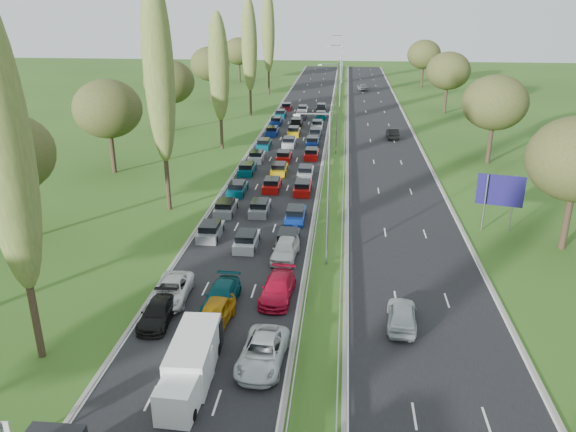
% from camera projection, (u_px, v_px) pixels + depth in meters
% --- Properties ---
extents(ground, '(260.00, 260.00, 0.00)m').
position_uv_depth(ground, '(336.00, 150.00, 78.56)').
color(ground, '#2B4E18').
rests_on(ground, ground).
extents(near_carriageway, '(10.50, 215.00, 0.04)m').
position_uv_depth(near_carriageway, '(290.00, 144.00, 81.52)').
color(near_carriageway, black).
rests_on(near_carriageway, ground).
extents(far_carriageway, '(10.50, 215.00, 0.04)m').
position_uv_depth(far_carriageway, '(384.00, 147.00, 80.25)').
color(far_carriageway, black).
rests_on(far_carriageway, ground).
extents(central_reservation, '(2.36, 215.00, 0.32)m').
position_uv_depth(central_reservation, '(336.00, 142.00, 80.69)').
color(central_reservation, gray).
rests_on(central_reservation, ground).
extents(lamp_columns, '(0.18, 140.18, 12.00)m').
position_uv_depth(lamp_columns, '(337.00, 109.00, 74.56)').
color(lamp_columns, gray).
rests_on(lamp_columns, ground).
extents(poplar_row, '(2.80, 127.80, 22.44)m').
position_uv_depth(poplar_row, '(198.00, 66.00, 64.65)').
color(poplar_row, '#2D2116').
rests_on(poplar_row, ground).
extents(woodland_left, '(8.00, 166.00, 11.10)m').
position_uv_depth(woodland_left, '(95.00, 114.00, 62.16)').
color(woodland_left, '#2D2116').
rests_on(woodland_left, ground).
extents(woodland_right, '(8.00, 153.00, 11.10)m').
position_uv_depth(woodland_right, '(513.00, 115.00, 61.60)').
color(woodland_right, '#2D2116').
rests_on(woodland_right, ground).
extents(traffic_queue_fill, '(9.04, 68.73, 0.80)m').
position_uv_depth(traffic_queue_fill, '(286.00, 149.00, 76.92)').
color(traffic_queue_fill, slate).
rests_on(traffic_queue_fill, ground).
extents(near_car_2, '(2.60, 5.23, 1.43)m').
position_uv_depth(near_car_2, '(171.00, 290.00, 38.59)').
color(near_car_2, white).
rests_on(near_car_2, near_carriageway).
extents(near_car_3, '(2.01, 4.61, 1.32)m').
position_uv_depth(near_car_3, '(158.00, 312.00, 35.92)').
color(near_car_3, black).
rests_on(near_car_3, near_carriageway).
extents(near_car_7, '(2.17, 5.01, 1.44)m').
position_uv_depth(near_car_7, '(221.00, 296.00, 37.81)').
color(near_car_7, '#044048').
rests_on(near_car_7, near_carriageway).
extents(near_car_8, '(2.27, 4.82, 1.60)m').
position_uv_depth(near_car_8, '(214.00, 314.00, 35.44)').
color(near_car_8, '#A9740B').
rests_on(near_car_8, near_carriageway).
extents(near_car_10, '(2.76, 5.43, 1.47)m').
position_uv_depth(near_car_10, '(263.00, 353.00, 31.66)').
color(near_car_10, '#B9BFC3').
rests_on(near_car_10, near_carriageway).
extents(near_car_11, '(2.37, 5.21, 1.48)m').
position_uv_depth(near_car_11, '(278.00, 288.00, 38.78)').
color(near_car_11, '#AB0A27').
rests_on(near_car_11, near_carriageway).
extents(near_car_12, '(2.21, 4.81, 1.60)m').
position_uv_depth(near_car_12, '(285.00, 249.00, 44.82)').
color(near_car_12, silver).
rests_on(near_car_12, near_carriageway).
extents(far_car_0, '(2.14, 4.65, 1.54)m').
position_uv_depth(far_car_0, '(402.00, 315.00, 35.43)').
color(far_car_0, silver).
rests_on(far_car_0, far_carriageway).
extents(far_car_1, '(1.73, 4.61, 1.51)m').
position_uv_depth(far_car_1, '(393.00, 133.00, 84.82)').
color(far_car_1, black).
rests_on(far_car_1, far_carriageway).
extents(far_car_2, '(2.55, 4.94, 1.33)m').
position_uv_depth(far_car_2, '(362.00, 87.00, 132.10)').
color(far_car_2, gray).
rests_on(far_car_2, far_carriageway).
extents(white_van_front, '(1.82, 4.65, 1.87)m').
position_uv_depth(white_van_front, '(186.00, 382.00, 28.89)').
color(white_van_front, white).
rests_on(white_van_front, near_carriageway).
extents(white_van_rear, '(2.15, 5.47, 2.20)m').
position_uv_depth(white_van_rear, '(195.00, 352.00, 31.05)').
color(white_van_rear, silver).
rests_on(white_van_rear, near_carriageway).
extents(direction_sign, '(3.91, 1.06, 5.20)m').
position_uv_depth(direction_sign, '(500.00, 193.00, 49.38)').
color(direction_sign, gray).
rests_on(direction_sign, ground).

